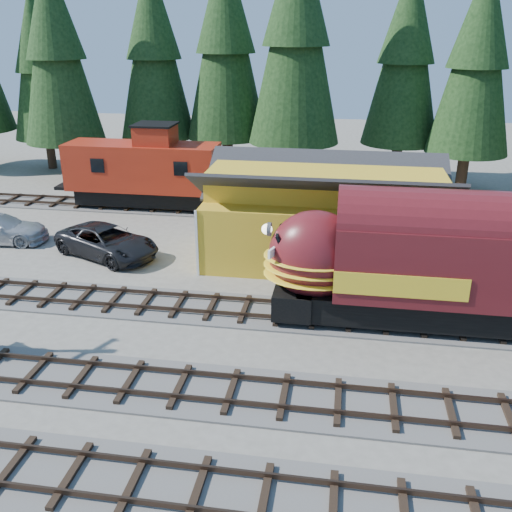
# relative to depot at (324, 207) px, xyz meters

# --- Properties ---
(ground) EXTENTS (120.00, 120.00, 0.00)m
(ground) POSITION_rel_depot_xyz_m (0.00, -10.50, -2.96)
(ground) COLOR #6B665B
(ground) RESTS_ON ground
(track_spur) EXTENTS (32.00, 3.20, 0.33)m
(track_spur) POSITION_rel_depot_xyz_m (-10.00, 7.50, -2.90)
(track_spur) COLOR #4C4947
(track_spur) RESTS_ON ground
(depot) EXTENTS (12.80, 7.00, 5.30)m
(depot) POSITION_rel_depot_xyz_m (0.00, 0.00, 0.00)
(depot) COLOR gold
(depot) RESTS_ON ground
(conifer_backdrop) EXTENTS (79.56, 23.29, 17.14)m
(conifer_backdrop) POSITION_rel_depot_xyz_m (4.65, 14.49, 7.17)
(conifer_backdrop) COLOR black
(conifer_backdrop) RESTS_ON ground
(locomotive) EXTENTS (16.28, 3.24, 4.43)m
(locomotive) POSITION_rel_depot_xyz_m (5.70, -6.50, -0.38)
(locomotive) COLOR black
(locomotive) RESTS_ON ground
(caboose) EXTENTS (10.16, 2.95, 5.28)m
(caboose) POSITION_rel_depot_xyz_m (-12.34, 7.50, -0.35)
(caboose) COLOR black
(caboose) RESTS_ON ground
(pickup_truck_a) EXTENTS (6.62, 5.07, 1.67)m
(pickup_truck_a) POSITION_rel_depot_xyz_m (-11.45, -1.28, -2.13)
(pickup_truck_a) COLOR black
(pickup_truck_a) RESTS_ON ground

